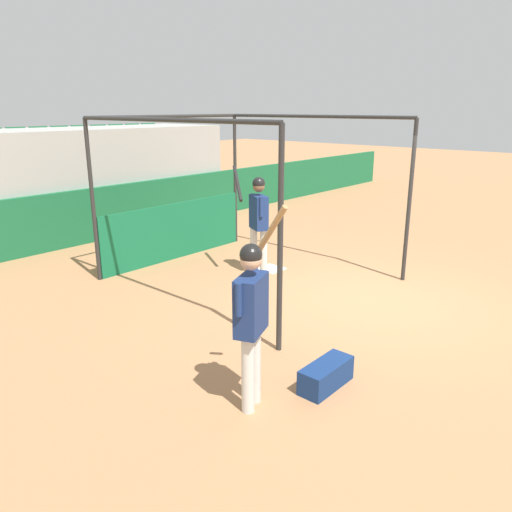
{
  "coord_description": "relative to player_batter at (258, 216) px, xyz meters",
  "views": [
    {
      "loc": [
        -6.78,
        -3.46,
        2.94
      ],
      "look_at": [
        -1.82,
        0.87,
        0.97
      ],
      "focal_mm": 35.0,
      "sensor_mm": 36.0,
      "label": 1
    }
  ],
  "objects": [
    {
      "name": "player_batter",
      "position": [
        0.0,
        0.0,
        0.0
      ],
      "size": [
        0.6,
        0.91,
        1.93
      ],
      "rotation": [
        0.0,
        0.0,
        1.09
      ],
      "color": "silver",
      "rests_on": "ground"
    },
    {
      "name": "equipment_bag",
      "position": [
        -2.44,
        -3.09,
        -0.93
      ],
      "size": [
        0.7,
        0.28,
        0.28
      ],
      "color": "navy",
      "rests_on": "ground"
    },
    {
      "name": "outfield_wall",
      "position": [
        0.2,
        4.32,
        -0.47
      ],
      "size": [
        24.0,
        0.12,
        1.22
      ],
      "color": "#196038",
      "rests_on": "ground"
    },
    {
      "name": "player_waiting",
      "position": [
        -3.24,
        -2.72,
        -0.03
      ],
      "size": [
        0.66,
        0.59,
        2.06
      ],
      "rotation": [
        0.0,
        0.0,
        0.37
      ],
      "color": "silver",
      "rests_on": "ground"
    },
    {
      "name": "bleacher_section",
      "position": [
        0.2,
        5.59,
        0.17
      ],
      "size": [
        6.5,
        2.4,
        2.5
      ],
      "color": "#9E9E99",
      "rests_on": "ground"
    },
    {
      "name": "batting_cage",
      "position": [
        -0.33,
        1.09,
        0.17
      ],
      "size": [
        3.6,
        4.14,
        2.81
      ],
      "color": "#282828",
      "rests_on": "ground"
    },
    {
      "name": "ground_plane",
      "position": [
        0.2,
        -2.23,
        -1.07
      ],
      "size": [
        60.0,
        60.0,
        0.0
      ],
      "primitive_type": "plane",
      "color": "#A8754C"
    },
    {
      "name": "home_plate",
      "position": [
        0.35,
        -0.01,
        -1.07
      ],
      "size": [
        0.44,
        0.44,
        0.02
      ],
      "color": "white",
      "rests_on": "ground"
    }
  ]
}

